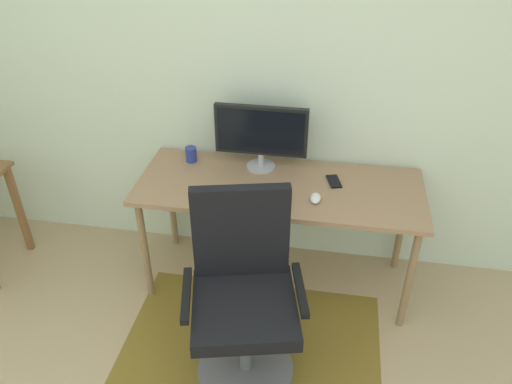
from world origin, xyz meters
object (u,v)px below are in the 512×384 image
object	(u,v)px
desk	(279,195)
monitor	(261,133)
coffee_cup	(191,154)
keyboard	(252,198)
cell_phone	(334,181)
office_chair	(243,304)
computer_mouse	(315,198)

from	to	relation	value
desk	monitor	world-z (taller)	monitor
desk	coffee_cup	bearing A→B (deg)	162.13
keyboard	coffee_cup	world-z (taller)	coffee_cup
monitor	desk	bearing A→B (deg)	-52.61
monitor	cell_phone	distance (m)	0.53
keyboard	coffee_cup	distance (m)	0.59
keyboard	coffee_cup	size ratio (longest dim) A/B	4.48
desk	office_chair	bearing A→B (deg)	-97.34
keyboard	computer_mouse	distance (m)	0.36
cell_phone	office_chair	xyz separation A→B (m)	(-0.41, -0.78, -0.30)
keyboard	office_chair	world-z (taller)	office_chair
keyboard	coffee_cup	bearing A→B (deg)	141.56
keyboard	cell_phone	bearing A→B (deg)	29.89
computer_mouse	coffee_cup	world-z (taller)	coffee_cup
desk	monitor	distance (m)	0.39
computer_mouse	office_chair	distance (m)	0.72
coffee_cup	cell_phone	world-z (taller)	coffee_cup
desk	keyboard	size ratio (longest dim) A/B	3.95
monitor	cell_phone	xyz separation A→B (m)	(0.46, -0.10, -0.23)
keyboard	office_chair	bearing A→B (deg)	-85.33
desk	computer_mouse	world-z (taller)	computer_mouse
monitor	computer_mouse	size ratio (longest dim) A/B	5.43
desk	computer_mouse	xyz separation A→B (m)	(0.22, -0.13, 0.09)
desk	cell_phone	size ratio (longest dim) A/B	12.14
monitor	computer_mouse	bearing A→B (deg)	-41.24
monitor	keyboard	bearing A→B (deg)	-88.46
keyboard	monitor	bearing A→B (deg)	91.54
monitor	coffee_cup	distance (m)	0.49
desk	cell_phone	bearing A→B (deg)	14.94
cell_phone	monitor	bearing A→B (deg)	151.40
keyboard	cell_phone	world-z (taller)	keyboard
computer_mouse	desk	bearing A→B (deg)	149.15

